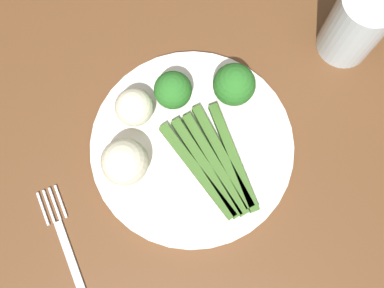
{
  "coord_description": "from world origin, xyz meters",
  "views": [
    {
      "loc": [
        0.01,
        -0.1,
        1.32
      ],
      "look_at": [
        0.06,
        0.03,
        0.77
      ],
      "focal_mm": 41.46,
      "sensor_mm": 36.0,
      "label": 1
    }
  ],
  "objects_px": {
    "plate": "(192,146)",
    "broccoli_back": "(234,85)",
    "dining_table": "(165,197)",
    "water_glass": "(356,24)",
    "asparagus_bundle": "(214,162)",
    "cauliflower_front_left": "(134,107)",
    "cauliflower_edge": "(125,162)",
    "fork": "(67,247)",
    "broccoli_left": "(173,90)"
  },
  "relations": [
    {
      "from": "cauliflower_front_left",
      "to": "cauliflower_edge",
      "type": "xyz_separation_m",
      "value": [
        -0.03,
        -0.06,
        0.0
      ]
    },
    {
      "from": "asparagus_bundle",
      "to": "cauliflower_front_left",
      "type": "bearing_deg",
      "value": 26.64
    },
    {
      "from": "asparagus_bundle",
      "to": "fork",
      "type": "height_order",
      "value": "asparagus_bundle"
    },
    {
      "from": "cauliflower_edge",
      "to": "fork",
      "type": "height_order",
      "value": "cauliflower_edge"
    },
    {
      "from": "plate",
      "to": "broccoli_left",
      "type": "distance_m",
      "value": 0.08
    },
    {
      "from": "cauliflower_edge",
      "to": "fork",
      "type": "relative_size",
      "value": 0.35
    },
    {
      "from": "cauliflower_front_left",
      "to": "cauliflower_edge",
      "type": "bearing_deg",
      "value": -118.04
    },
    {
      "from": "fork",
      "to": "cauliflower_front_left",
      "type": "bearing_deg",
      "value": -49.28
    },
    {
      "from": "broccoli_back",
      "to": "cauliflower_front_left",
      "type": "distance_m",
      "value": 0.13
    },
    {
      "from": "dining_table",
      "to": "water_glass",
      "type": "relative_size",
      "value": 12.81
    },
    {
      "from": "dining_table",
      "to": "cauliflower_front_left",
      "type": "xyz_separation_m",
      "value": [
        0.01,
        0.1,
        0.13
      ]
    },
    {
      "from": "plate",
      "to": "cauliflower_front_left",
      "type": "xyz_separation_m",
      "value": [
        -0.05,
        0.07,
        0.03
      ]
    },
    {
      "from": "broccoli_left",
      "to": "cauliflower_front_left",
      "type": "bearing_deg",
      "value": 179.69
    },
    {
      "from": "broccoli_back",
      "to": "broccoli_left",
      "type": "height_order",
      "value": "broccoli_back"
    },
    {
      "from": "plate",
      "to": "fork",
      "type": "distance_m",
      "value": 0.2
    },
    {
      "from": "cauliflower_edge",
      "to": "asparagus_bundle",
      "type": "bearing_deg",
      "value": -18.72
    },
    {
      "from": "cauliflower_front_left",
      "to": "water_glass",
      "type": "height_order",
      "value": "water_glass"
    },
    {
      "from": "cauliflower_edge",
      "to": "water_glass",
      "type": "bearing_deg",
      "value": 10.07
    },
    {
      "from": "plate",
      "to": "cauliflower_edge",
      "type": "bearing_deg",
      "value": 178.02
    },
    {
      "from": "broccoli_left",
      "to": "cauliflower_edge",
      "type": "height_order",
      "value": "same"
    },
    {
      "from": "water_glass",
      "to": "cauliflower_front_left",
      "type": "bearing_deg",
      "value": 179.32
    },
    {
      "from": "asparagus_bundle",
      "to": "cauliflower_front_left",
      "type": "height_order",
      "value": "cauliflower_front_left"
    },
    {
      "from": "asparagus_bundle",
      "to": "cauliflower_edge",
      "type": "bearing_deg",
      "value": 62.7
    },
    {
      "from": "asparagus_bundle",
      "to": "water_glass",
      "type": "relative_size",
      "value": 1.38
    },
    {
      "from": "plate",
      "to": "broccoli_back",
      "type": "relative_size",
      "value": 4.01
    },
    {
      "from": "broccoli_back",
      "to": "water_glass",
      "type": "relative_size",
      "value": 0.59
    },
    {
      "from": "dining_table",
      "to": "broccoli_left",
      "type": "height_order",
      "value": "broccoli_left"
    },
    {
      "from": "fork",
      "to": "asparagus_bundle",
      "type": "bearing_deg",
      "value": -83.71
    },
    {
      "from": "plate",
      "to": "cauliflower_front_left",
      "type": "height_order",
      "value": "cauliflower_front_left"
    },
    {
      "from": "plate",
      "to": "water_glass",
      "type": "relative_size",
      "value": 2.38
    },
    {
      "from": "plate",
      "to": "dining_table",
      "type": "bearing_deg",
      "value": -148.68
    },
    {
      "from": "water_glass",
      "to": "plate",
      "type": "bearing_deg",
      "value": -165.95
    },
    {
      "from": "cauliflower_front_left",
      "to": "water_glass",
      "type": "distance_m",
      "value": 0.3
    },
    {
      "from": "asparagus_bundle",
      "to": "broccoli_back",
      "type": "bearing_deg",
      "value": -45.01
    },
    {
      "from": "broccoli_back",
      "to": "fork",
      "type": "bearing_deg",
      "value": -158.13
    },
    {
      "from": "dining_table",
      "to": "broccoli_back",
      "type": "xyz_separation_m",
      "value": [
        0.13,
        0.08,
        0.15
      ]
    },
    {
      "from": "cauliflower_edge",
      "to": "broccoli_back",
      "type": "bearing_deg",
      "value": 14.39
    },
    {
      "from": "plate",
      "to": "asparagus_bundle",
      "type": "height_order",
      "value": "asparagus_bundle"
    },
    {
      "from": "dining_table",
      "to": "fork",
      "type": "relative_size",
      "value": 8.58
    },
    {
      "from": "dining_table",
      "to": "cauliflower_edge",
      "type": "distance_m",
      "value": 0.15
    },
    {
      "from": "broccoli_back",
      "to": "broccoli_left",
      "type": "distance_m",
      "value": 0.08
    },
    {
      "from": "asparagus_bundle",
      "to": "water_glass",
      "type": "height_order",
      "value": "water_glass"
    },
    {
      "from": "cauliflower_front_left",
      "to": "broccoli_back",
      "type": "bearing_deg",
      "value": -10.2
    },
    {
      "from": "water_glass",
      "to": "asparagus_bundle",
      "type": "bearing_deg",
      "value": -157.9
    },
    {
      "from": "plate",
      "to": "cauliflower_front_left",
      "type": "relative_size",
      "value": 5.37
    },
    {
      "from": "dining_table",
      "to": "cauliflower_front_left",
      "type": "bearing_deg",
      "value": 87.13
    },
    {
      "from": "broccoli_left",
      "to": "water_glass",
      "type": "bearing_deg",
      "value": -0.76
    },
    {
      "from": "asparagus_bundle",
      "to": "fork",
      "type": "bearing_deg",
      "value": 89.72
    },
    {
      "from": "plate",
      "to": "water_glass",
      "type": "bearing_deg",
      "value": 14.05
    },
    {
      "from": "asparagus_bundle",
      "to": "cauliflower_front_left",
      "type": "xyz_separation_m",
      "value": [
        -0.07,
        0.1,
        0.02
      ]
    }
  ]
}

